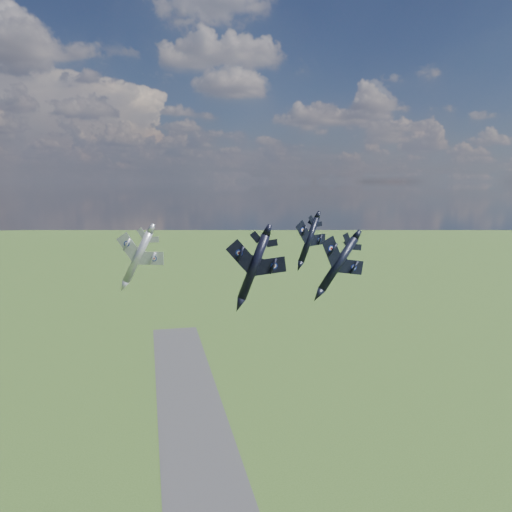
{
  "coord_description": "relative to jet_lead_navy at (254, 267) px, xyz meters",
  "views": [
    {
      "loc": [
        -15.66,
        -72.76,
        96.1
      ],
      "look_at": [
        3.74,
        15.84,
        82.58
      ],
      "focal_mm": 35.0,
      "sensor_mm": 36.0,
      "label": 1
    }
  ],
  "objects": [
    {
      "name": "jet_right_navy",
      "position": [
        11.53,
        -9.92,
        1.68
      ],
      "size": [
        11.81,
        15.06,
        8.1
      ],
      "primitive_type": null,
      "rotation": [
        0.0,
        0.65,
        0.19
      ],
      "color": "black"
    },
    {
      "name": "jet_lead_navy",
      "position": [
        0.0,
        0.0,
        0.0
      ],
      "size": [
        13.56,
        17.32,
        7.33
      ],
      "primitive_type": null,
      "rotation": [
        0.0,
        0.37,
        -0.09
      ],
      "color": "black"
    },
    {
      "name": "jet_left_silver",
      "position": [
        -19.8,
        17.77,
        -0.25
      ],
      "size": [
        15.67,
        18.28,
        7.99
      ],
      "primitive_type": null,
      "rotation": [
        0.0,
        0.48,
        -0.33
      ],
      "color": "#9899A2"
    },
    {
      "name": "jet_high_navy",
      "position": [
        14.81,
        14.64,
        2.64
      ],
      "size": [
        14.58,
        16.31,
        6.69
      ],
      "primitive_type": null,
      "rotation": [
        0.0,
        0.45,
        0.43
      ],
      "color": "black"
    }
  ]
}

